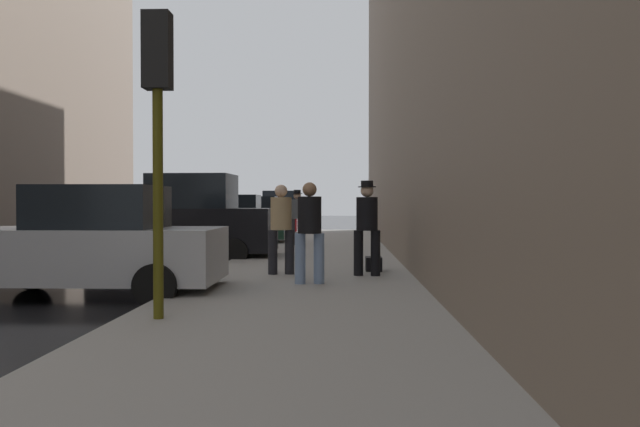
# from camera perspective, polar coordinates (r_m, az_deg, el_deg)

# --- Properties ---
(sidewalk) EXTENTS (4.00, 40.00, 0.15)m
(sidewalk) POSITION_cam_1_polar(r_m,az_deg,el_deg) (11.58, -1.29, -6.16)
(sidewalk) COLOR gray
(sidewalk) RESTS_ON ground_plane
(parked_silver_sedan) EXTENTS (4.21, 2.07, 1.79)m
(parked_silver_sedan) POSITION_cam_1_polar(r_m,az_deg,el_deg) (10.62, -20.24, -2.67)
(parked_silver_sedan) COLOR #B7BABF
(parked_silver_sedan) RESTS_ON ground_plane
(parked_black_suv) EXTENTS (4.66, 2.18, 2.25)m
(parked_black_suv) POSITION_cam_1_polar(r_m,az_deg,el_deg) (16.52, -12.05, -0.70)
(parked_black_suv) COLOR black
(parked_black_suv) RESTS_ON ground_plane
(parked_dark_green_sedan) EXTENTS (4.23, 2.11, 1.79)m
(parked_dark_green_sedan) POSITION_cam_1_polar(r_m,az_deg,el_deg) (22.06, -8.47, -0.74)
(parked_dark_green_sedan) COLOR #193828
(parked_dark_green_sedan) RESTS_ON ground_plane
(parked_red_hatchback) EXTENTS (4.23, 2.11, 1.79)m
(parked_red_hatchback) POSITION_cam_1_polar(r_m,az_deg,el_deg) (27.81, -6.28, -0.38)
(parked_red_hatchback) COLOR #B2191E
(parked_red_hatchback) RESTS_ON ground_plane
(parked_blue_sedan) EXTENTS (4.26, 2.17, 1.79)m
(parked_blue_sedan) POSITION_cam_1_polar(r_m,az_deg,el_deg) (33.04, -4.95, -0.16)
(parked_blue_sedan) COLOR navy
(parked_blue_sedan) RESTS_ON ground_plane
(parked_bronze_suv) EXTENTS (4.61, 2.07, 2.25)m
(parked_bronze_suv) POSITION_cam_1_polar(r_m,az_deg,el_deg) (39.10, -3.86, 0.29)
(parked_bronze_suv) COLOR brown
(parked_bronze_suv) RESTS_ON ground_plane
(fire_hydrant) EXTENTS (0.42, 0.22, 0.70)m
(fire_hydrant) POSITION_cam_1_polar(r_m,az_deg,el_deg) (18.63, -4.80, -2.14)
(fire_hydrant) COLOR red
(fire_hydrant) RESTS_ON sidewalk
(traffic_light) EXTENTS (0.32, 0.32, 3.60)m
(traffic_light) POSITION_cam_1_polar(r_m,az_deg,el_deg) (7.68, -14.61, 10.26)
(traffic_light) COLOR #514C0F
(traffic_light) RESTS_ON sidewalk
(pedestrian_in_tan_coat) EXTENTS (0.52, 0.44, 1.71)m
(pedestrian_in_tan_coat) POSITION_cam_1_polar(r_m,az_deg,el_deg) (11.90, -3.58, -0.99)
(pedestrian_in_tan_coat) COLOR black
(pedestrian_in_tan_coat) RESTS_ON sidewalk
(pedestrian_with_beanie) EXTENTS (0.51, 0.44, 1.78)m
(pedestrian_with_beanie) POSITION_cam_1_polar(r_m,az_deg,el_deg) (20.07, -2.10, -0.09)
(pedestrian_with_beanie) COLOR #333338
(pedestrian_with_beanie) RESTS_ON sidewalk
(pedestrian_in_jeans) EXTENTS (0.52, 0.44, 1.71)m
(pedestrian_in_jeans) POSITION_cam_1_polar(r_m,az_deg,el_deg) (10.50, -0.96, -1.26)
(pedestrian_in_jeans) COLOR #728CB2
(pedestrian_in_jeans) RESTS_ON sidewalk
(pedestrian_with_fedora) EXTENTS (0.52, 0.45, 1.78)m
(pedestrian_with_fedora) POSITION_cam_1_polar(r_m,az_deg,el_deg) (11.67, 4.32, -0.87)
(pedestrian_with_fedora) COLOR black
(pedestrian_with_fedora) RESTS_ON sidewalk
(duffel_bag) EXTENTS (0.32, 0.44, 0.28)m
(duffel_bag) POSITION_cam_1_polar(r_m,az_deg,el_deg) (12.55, 4.93, -4.61)
(duffel_bag) COLOR black
(duffel_bag) RESTS_ON sidewalk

